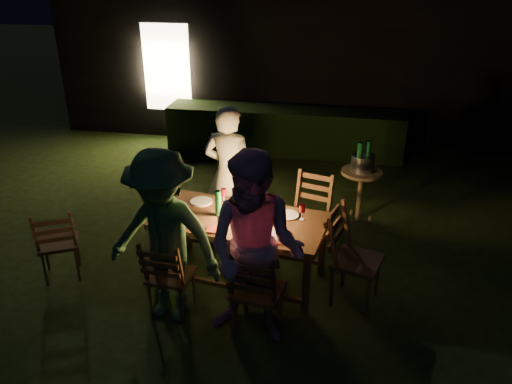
% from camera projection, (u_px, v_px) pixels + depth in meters
% --- Properties ---
extents(garden_envelope, '(40.00, 40.00, 3.20)m').
position_uv_depth(garden_envelope, '(323.00, 43.00, 10.55)').
color(garden_envelope, black).
rests_on(garden_envelope, ground).
extents(dining_table, '(1.91, 1.15, 0.75)m').
position_uv_depth(dining_table, '(240.00, 225.00, 5.28)').
color(dining_table, '#4B2919').
rests_on(dining_table, ground).
extents(chair_near_left, '(0.44, 0.46, 0.91)m').
position_uv_depth(chair_near_left, '(171.00, 288.00, 4.92)').
color(chair_near_left, '#4B2919').
rests_on(chair_near_left, ground).
extents(chair_near_right, '(0.51, 0.54, 0.99)m').
position_uv_depth(chair_near_right, '(257.00, 305.00, 4.65)').
color(chair_near_right, '#4B2919').
rests_on(chair_near_right, ground).
extents(chair_far_left, '(0.49, 0.52, 0.98)m').
position_uv_depth(chair_far_left, '(229.00, 217.00, 6.23)').
color(chair_far_left, '#4B2919').
rests_on(chair_far_left, ground).
extents(chair_far_right, '(0.56, 0.58, 1.00)m').
position_uv_depth(chair_far_right, '(307.00, 229.00, 5.93)').
color(chair_far_right, '#4B2919').
rests_on(chair_far_right, ground).
extents(chair_end, '(0.61, 0.59, 1.05)m').
position_uv_depth(chair_end, '(354.00, 274.00, 5.07)').
color(chair_end, '#4B2919').
rests_on(chair_end, ground).
extents(chair_spare, '(0.56, 0.58, 0.91)m').
position_uv_depth(chair_spare, '(60.00, 255.00, 5.48)').
color(chair_spare, '#4B2919').
rests_on(chair_spare, ground).
extents(person_house_side, '(0.68, 0.50, 1.72)m').
position_uv_depth(person_house_side, '(229.00, 174.00, 6.03)').
color(person_house_side, '#EEEBCB').
rests_on(person_house_side, ground).
extents(person_opp_right, '(0.99, 0.82, 1.84)m').
position_uv_depth(person_opp_right, '(255.00, 251.00, 4.34)').
color(person_opp_right, '#B87FA4').
rests_on(person_opp_right, ground).
extents(person_opp_left, '(1.22, 0.81, 1.75)m').
position_uv_depth(person_opp_left, '(164.00, 238.00, 4.62)').
color(person_opp_left, '#2D5A32').
rests_on(person_opp_left, ground).
extents(lantern, '(0.16, 0.16, 0.35)m').
position_uv_depth(lantern, '(246.00, 204.00, 5.21)').
color(lantern, white).
rests_on(lantern, dining_table).
extents(plate_far_left, '(0.25, 0.25, 0.01)m').
position_uv_depth(plate_far_left, '(201.00, 201.00, 5.59)').
color(plate_far_left, white).
rests_on(plate_far_left, dining_table).
extents(plate_near_left, '(0.25, 0.25, 0.01)m').
position_uv_depth(plate_near_left, '(184.00, 219.00, 5.22)').
color(plate_near_left, white).
rests_on(plate_near_left, dining_table).
extents(plate_far_right, '(0.25, 0.25, 0.01)m').
position_uv_depth(plate_far_right, '(287.00, 215.00, 5.30)').
color(plate_far_right, white).
rests_on(plate_far_right, dining_table).
extents(plate_near_right, '(0.25, 0.25, 0.01)m').
position_uv_depth(plate_near_right, '(275.00, 235.00, 4.92)').
color(plate_near_right, white).
rests_on(plate_near_right, dining_table).
extents(wineglass_a, '(0.06, 0.06, 0.18)m').
position_uv_depth(wineglass_a, '(224.00, 196.00, 5.54)').
color(wineglass_a, '#59070F').
rests_on(wineglass_a, dining_table).
extents(wineglass_b, '(0.06, 0.06, 0.18)m').
position_uv_depth(wineglass_b, '(173.00, 206.00, 5.32)').
color(wineglass_b, '#59070F').
rests_on(wineglass_b, dining_table).
extents(wineglass_c, '(0.06, 0.06, 0.18)m').
position_uv_depth(wineglass_c, '(259.00, 228.00, 4.88)').
color(wineglass_c, '#59070F').
rests_on(wineglass_c, dining_table).
extents(wineglass_d, '(0.06, 0.06, 0.18)m').
position_uv_depth(wineglass_d, '(302.00, 212.00, 5.18)').
color(wineglass_d, '#59070F').
rests_on(wineglass_d, dining_table).
extents(wineglass_e, '(0.06, 0.06, 0.18)m').
position_uv_depth(wineglass_e, '(220.00, 223.00, 4.98)').
color(wineglass_e, silver).
rests_on(wineglass_e, dining_table).
extents(bottle_table, '(0.07, 0.07, 0.28)m').
position_uv_depth(bottle_table, '(218.00, 203.00, 5.26)').
color(bottle_table, '#0F471E').
rests_on(bottle_table, dining_table).
extents(napkin_left, '(0.18, 0.14, 0.01)m').
position_uv_depth(napkin_left, '(215.00, 230.00, 5.02)').
color(napkin_left, red).
rests_on(napkin_left, dining_table).
extents(napkin_right, '(0.18, 0.14, 0.01)m').
position_uv_depth(napkin_right, '(283.00, 241.00, 4.83)').
color(napkin_right, red).
rests_on(napkin_right, dining_table).
extents(phone, '(0.14, 0.07, 0.01)m').
position_uv_depth(phone, '(174.00, 222.00, 5.17)').
color(phone, black).
rests_on(phone, dining_table).
extents(side_table, '(0.53, 0.53, 0.72)m').
position_uv_depth(side_table, '(361.00, 177.00, 6.52)').
color(side_table, olive).
rests_on(side_table, ground).
extents(ice_bucket, '(0.30, 0.30, 0.22)m').
position_uv_depth(ice_bucket, '(363.00, 163.00, 6.44)').
color(ice_bucket, '#A5A8AD').
rests_on(ice_bucket, side_table).
extents(bottle_bucket_a, '(0.07, 0.07, 0.32)m').
position_uv_depth(bottle_bucket_a, '(359.00, 160.00, 6.39)').
color(bottle_bucket_a, '#0F471E').
rests_on(bottle_bucket_a, side_table).
extents(bottle_bucket_b, '(0.07, 0.07, 0.32)m').
position_uv_depth(bottle_bucket_b, '(367.00, 158.00, 6.44)').
color(bottle_bucket_b, '#0F471E').
rests_on(bottle_bucket_b, side_table).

